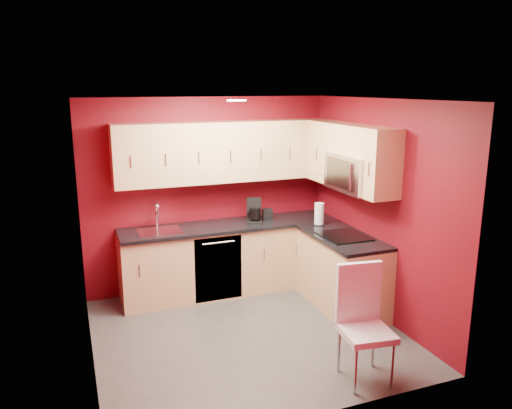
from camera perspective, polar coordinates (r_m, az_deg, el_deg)
floor at (r=5.61m, az=-0.98°, el=-14.54°), size 3.20×3.20×0.00m
ceiling at (r=4.96m, az=-1.09°, el=11.90°), size 3.20×3.20×0.00m
wall_back at (r=6.54m, az=-5.52°, el=1.15°), size 3.20×0.00×3.20m
wall_front at (r=3.84m, az=6.68°, el=-7.75°), size 3.20×0.00×3.20m
wall_left at (r=4.86m, az=-19.09°, el=-3.84°), size 0.00×3.00×3.00m
wall_right at (r=5.87m, az=13.82°, el=-0.59°), size 0.00×3.00×3.00m
base_cabinets_back at (r=6.54m, az=-2.95°, el=-6.23°), size 2.80×0.60×0.87m
base_cabinets_right at (r=6.15m, az=9.75°, el=-7.70°), size 0.60×1.30×0.87m
countertop_back at (r=6.39m, az=-2.96°, el=-2.43°), size 2.80×0.63×0.04m
countertop_right at (r=5.99m, az=9.87°, el=-3.70°), size 0.63×1.27×0.04m
upper_cabinets_back at (r=6.33m, az=-3.45°, el=6.07°), size 2.80×0.35×0.75m
upper_cabinets_right at (r=6.02m, az=10.40°, el=6.10°), size 0.35×1.55×0.75m
microwave at (r=5.84m, az=11.27°, el=3.58°), size 0.42×0.76×0.42m
cooktop at (r=5.95m, az=10.01°, el=-3.57°), size 0.50×0.55×0.01m
sink at (r=6.18m, az=-10.98°, el=-2.67°), size 0.52×0.42×0.35m
dishwasher_front at (r=6.21m, az=-4.32°, el=-7.34°), size 0.60×0.02×0.82m
downlight at (r=5.24m, az=-2.23°, el=11.81°), size 0.20×0.20×0.01m
coffee_maker at (r=6.42m, az=-0.23°, el=-0.72°), size 0.26×0.29×0.31m
napkin_holder at (r=6.59m, az=1.33°, el=-1.12°), size 0.15×0.15×0.14m
paper_towel at (r=6.36m, az=7.24°, el=-1.08°), size 0.21×0.21×0.28m
dining_chair at (r=4.70m, az=12.51°, el=-13.44°), size 0.49×0.51×1.07m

